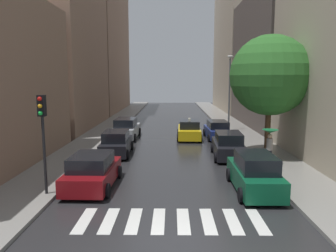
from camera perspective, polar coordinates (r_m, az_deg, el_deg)
ground_plane at (r=33.73m, az=0.61°, el=-0.44°), size 28.00×72.00×0.04m
sidewalk_left at (r=34.34m, az=-10.30°, el=-0.26°), size 3.00×72.00×0.15m
sidewalk_right at (r=34.33m, az=11.53°, el=-0.30°), size 3.00×72.00×0.15m
crosswalk_stripes at (r=12.29m, az=0.52°, el=-16.30°), size 6.75×2.20×0.01m
building_left_mid at (r=36.00m, az=-17.92°, el=16.34°), size 6.00×14.78×20.77m
building_left_far at (r=53.56m, az=-11.66°, el=15.69°), size 6.00×20.34×24.27m
building_right_mid at (r=36.89m, az=18.30°, el=10.75°), size 6.00×16.34×13.89m
building_right_far at (r=55.18m, az=12.62°, el=15.98°), size 6.00×19.23×25.31m
parked_car_left_nearest at (r=15.92m, az=-13.13°, el=-7.81°), size 2.24×4.37×1.63m
parked_car_left_second at (r=22.28m, az=-9.06°, el=-3.05°), size 2.07×4.30×1.64m
parked_car_left_third at (r=28.33m, az=-7.37°, el=-0.50°), size 2.20×4.76×1.74m
parked_car_right_nearest at (r=15.48m, az=14.96°, el=-8.10°), size 1.98×4.46×1.78m
parked_car_right_second at (r=21.58m, az=10.52°, el=-3.42°), size 2.17×4.40×1.68m
parked_car_right_third at (r=28.08m, az=8.66°, el=-0.75°), size 2.13×4.28×1.57m
taxi_midroad at (r=27.79m, az=3.75°, el=-0.72°), size 2.17×4.36×1.81m
pedestrian_foreground at (r=19.70m, az=17.45°, el=-2.36°), size 0.92×0.92×2.07m
street_tree_right at (r=21.94m, az=17.49°, el=8.47°), size 5.14×5.14×7.76m
traffic_light_left_corner at (r=14.71m, az=-21.20°, el=0.57°), size 0.30×0.42×4.30m
lamp_post_right at (r=31.74m, az=10.76°, el=6.63°), size 0.60×0.28×7.15m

